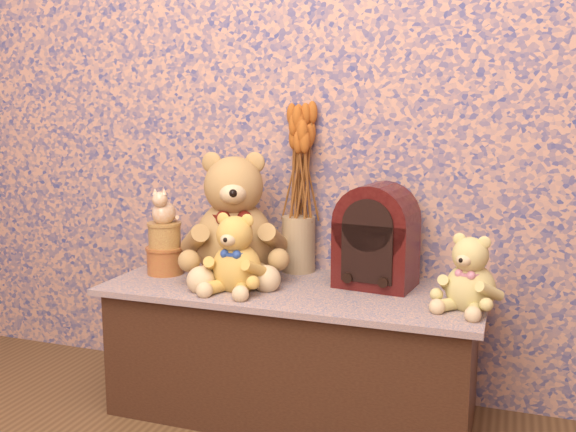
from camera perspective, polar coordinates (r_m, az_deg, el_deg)
name	(u,v)px	position (r m, az deg, el deg)	size (l,w,h in m)	color
display_shelf	(293,350)	(2.17, 0.45, -11.80)	(1.22, 0.52, 0.44)	#3C4F7B
teddy_large	(234,210)	(2.19, -4.81, 0.53)	(0.36, 0.43, 0.46)	olive
teddy_medium	(237,249)	(2.04, -4.60, -2.91)	(0.21, 0.25, 0.27)	#B78E33
teddy_small	(471,269)	(1.91, 15.97, -4.57)	(0.19, 0.22, 0.24)	tan
cathedral_radio	(377,235)	(2.09, 7.88, -1.70)	(0.24, 0.18, 0.34)	#3B0B0A
ceramic_vase	(299,244)	(2.27, 0.94, -2.49)	(0.12, 0.12, 0.20)	tan
dried_stalks	(299,160)	(2.23, 0.96, 5.04)	(0.21, 0.21, 0.40)	#B1571C
biscuit_tin_lower	(165,260)	(2.29, -10.84, -3.91)	(0.13, 0.13, 0.09)	#B98B36
biscuit_tin_upper	(165,235)	(2.27, -10.91, -1.71)	(0.11, 0.11, 0.09)	#DAC15F
cat_figurine	(164,205)	(2.25, -11.00, 0.96)	(0.09, 0.10, 0.13)	silver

